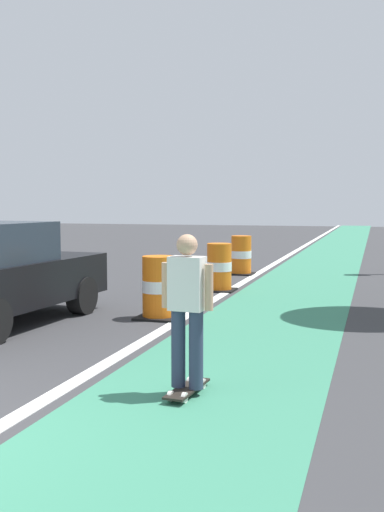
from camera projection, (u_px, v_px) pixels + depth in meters
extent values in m
cube|color=#387F60|center=(307.00, 280.00, 15.77)|extent=(2.50, 80.00, 0.01)
cube|color=silver|center=(250.00, 278.00, 16.21)|extent=(0.20, 80.00, 0.01)
cube|color=black|center=(187.00, 388.00, 6.37)|extent=(0.29, 0.82, 0.02)
cylinder|color=silver|center=(184.00, 398.00, 6.10)|extent=(0.05, 0.11, 0.11)
cylinder|color=silver|center=(170.00, 396.00, 6.16)|extent=(0.05, 0.11, 0.11)
cylinder|color=silver|center=(203.00, 384.00, 6.58)|extent=(0.05, 0.11, 0.11)
cylinder|color=silver|center=(190.00, 382.00, 6.64)|extent=(0.05, 0.11, 0.11)
cylinder|color=#2D3851|center=(196.00, 350.00, 6.29)|extent=(0.15, 0.15, 0.82)
cylinder|color=#2D3851|center=(178.00, 348.00, 6.37)|extent=(0.15, 0.15, 0.82)
cube|color=white|center=(187.00, 283.00, 6.27)|extent=(0.38, 0.25, 0.56)
cylinder|color=tan|center=(209.00, 287.00, 6.18)|extent=(0.09, 0.09, 0.48)
cylinder|color=tan|center=(166.00, 285.00, 6.36)|extent=(0.09, 0.09, 0.48)
sphere|color=tan|center=(187.00, 245.00, 6.23)|extent=(0.22, 0.22, 0.22)
cylinder|color=black|center=(6.00, 291.00, 11.54)|extent=(0.32, 0.69, 0.68)
cylinder|color=black|center=(82.00, 295.00, 10.98)|extent=(0.32, 0.69, 0.68)
cylinder|color=orange|center=(159.00, 304.00, 10.58)|extent=(0.56, 0.56, 0.42)
cylinder|color=white|center=(158.00, 286.00, 10.56)|extent=(0.57, 0.57, 0.21)
cylinder|color=orange|center=(158.00, 268.00, 10.53)|extent=(0.56, 0.56, 0.42)
cube|color=black|center=(159.00, 317.00, 10.60)|extent=(0.73, 0.73, 0.04)
cylinder|color=orange|center=(219.00, 280.00, 13.91)|extent=(0.56, 0.56, 0.42)
cylinder|color=white|center=(219.00, 266.00, 13.88)|extent=(0.57, 0.57, 0.21)
cylinder|color=orange|center=(219.00, 253.00, 13.85)|extent=(0.56, 0.56, 0.42)
cube|color=black|center=(219.00, 290.00, 13.93)|extent=(0.73, 0.73, 0.04)
cylinder|color=orange|center=(241.00, 266.00, 17.12)|extent=(0.56, 0.56, 0.42)
cylinder|color=white|center=(241.00, 254.00, 17.09)|extent=(0.57, 0.57, 0.21)
cylinder|color=orange|center=(241.00, 243.00, 17.06)|extent=(0.56, 0.56, 0.42)
cube|color=black|center=(241.00, 274.00, 17.14)|extent=(0.73, 0.73, 0.04)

